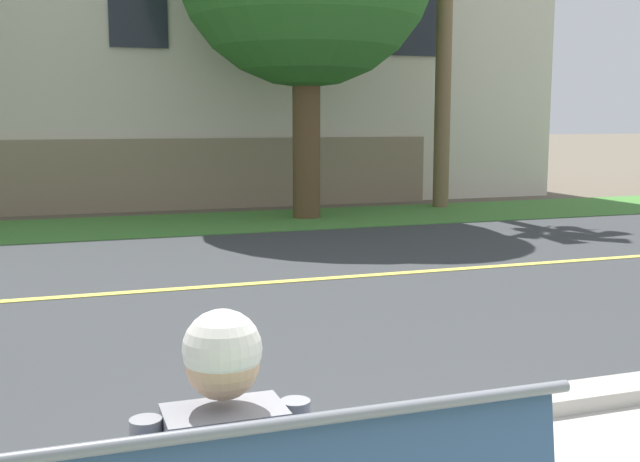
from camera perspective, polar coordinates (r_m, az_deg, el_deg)
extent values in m
plane|color=#665B4C|center=(9.82, -7.86, -2.23)|extent=(140.00, 140.00, 0.00)
cube|color=#ADA89E|center=(4.59, 6.52, -13.77)|extent=(44.00, 0.30, 0.11)
cube|color=#383A3D|center=(8.39, -5.85, -3.98)|extent=(52.00, 8.00, 0.01)
cube|color=#E0CC4C|center=(8.38, -5.85, -3.95)|extent=(48.00, 0.14, 0.01)
cube|color=#478438|center=(13.31, -10.89, 0.48)|extent=(48.00, 2.80, 0.02)
cylinder|color=slate|center=(2.08, -2.06, -13.94)|extent=(1.70, 0.04, 0.04)
sphere|color=tan|center=(2.20, -7.21, -9.63)|extent=(0.21, 0.21, 0.21)
sphere|color=beige|center=(2.19, -7.23, -8.64)|extent=(0.22, 0.22, 0.22)
cylinder|color=brown|center=(13.88, -1.01, 6.92)|extent=(0.50, 0.50, 2.90)
cube|color=gray|center=(15.41, -14.89, 3.98)|extent=(13.00, 0.36, 1.40)
cube|color=beige|center=(19.16, -5.44, 13.17)|extent=(12.84, 6.40, 6.86)
cube|color=#232833|center=(15.52, -13.29, 15.43)|extent=(1.10, 0.06, 1.30)
cube|color=#232833|center=(17.13, 7.00, 14.88)|extent=(1.10, 0.06, 1.30)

